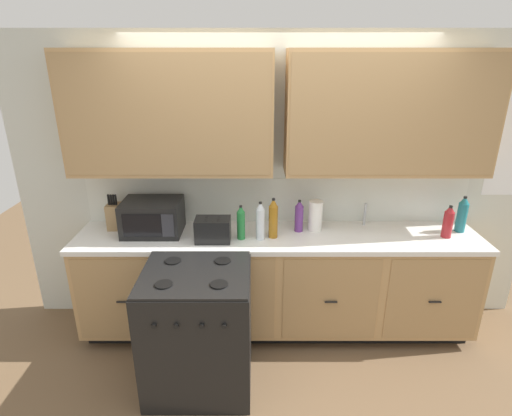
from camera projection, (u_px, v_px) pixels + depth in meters
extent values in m
plane|color=brown|center=(279.00, 351.00, 3.46)|extent=(8.31, 8.31, 0.00)
cube|color=silver|center=(278.00, 185.00, 3.59)|extent=(4.53, 0.05, 2.53)
cube|color=silver|center=(278.00, 200.00, 3.61)|extent=(3.33, 0.01, 0.40)
cube|color=tan|center=(171.00, 113.00, 3.18)|extent=(1.61, 0.34, 0.95)
cube|color=#A58052|center=(166.00, 117.00, 3.01)|extent=(1.58, 0.01, 0.89)
cube|color=tan|center=(392.00, 114.00, 3.17)|extent=(1.61, 0.34, 0.95)
cube|color=#A58052|center=(399.00, 117.00, 3.01)|extent=(1.58, 0.01, 0.89)
cube|color=black|center=(277.00, 322.00, 3.75)|extent=(3.26, 0.48, 0.10)
cube|color=tan|center=(278.00, 281.00, 3.56)|extent=(3.33, 0.60, 0.80)
cube|color=#A88354|center=(125.00, 300.00, 3.28)|extent=(0.76, 0.01, 0.73)
cube|color=black|center=(124.00, 302.00, 3.27)|extent=(0.10, 0.01, 0.01)
cube|color=#A88354|center=(228.00, 300.00, 3.28)|extent=(0.76, 0.01, 0.73)
cube|color=black|center=(228.00, 302.00, 3.26)|extent=(0.10, 0.01, 0.01)
cube|color=#A88354|center=(332.00, 301.00, 3.27)|extent=(0.76, 0.01, 0.73)
cube|color=black|center=(332.00, 302.00, 3.26)|extent=(0.10, 0.01, 0.01)
cube|color=#A88354|center=(436.00, 301.00, 3.27)|extent=(0.76, 0.01, 0.73)
cube|color=black|center=(437.00, 302.00, 3.26)|extent=(0.10, 0.01, 0.01)
cube|color=white|center=(279.00, 237.00, 3.41)|extent=(3.36, 0.63, 0.04)
cube|color=#A8AAAF|center=(370.00, 235.00, 3.43)|extent=(0.56, 0.38, 0.02)
cube|color=black|center=(200.00, 330.00, 2.99)|extent=(0.76, 0.66, 0.92)
cube|color=black|center=(196.00, 274.00, 2.82)|extent=(0.74, 0.65, 0.02)
cylinder|color=black|center=(165.00, 284.00, 2.66)|extent=(0.12, 0.12, 0.01)
cylinder|color=black|center=(220.00, 284.00, 2.66)|extent=(0.12, 0.12, 0.01)
cylinder|color=black|center=(175.00, 261.00, 2.96)|extent=(0.12, 0.12, 0.01)
cylinder|color=black|center=(224.00, 261.00, 2.96)|extent=(0.12, 0.12, 0.01)
cylinder|color=black|center=(155.00, 326.00, 2.56)|extent=(0.03, 0.02, 0.03)
cylinder|color=black|center=(177.00, 326.00, 2.56)|extent=(0.03, 0.02, 0.03)
cylinder|color=black|center=(203.00, 326.00, 2.56)|extent=(0.03, 0.02, 0.03)
cylinder|color=black|center=(225.00, 326.00, 2.56)|extent=(0.03, 0.02, 0.03)
cube|color=black|center=(154.00, 217.00, 3.40)|extent=(0.48, 0.36, 0.28)
cube|color=black|center=(144.00, 225.00, 3.23)|extent=(0.31, 0.01, 0.19)
cube|color=#28282D|center=(169.00, 226.00, 3.23)|extent=(0.10, 0.01, 0.19)
cube|color=black|center=(214.00, 230.00, 3.27)|extent=(0.28, 0.18, 0.19)
cube|color=black|center=(208.00, 219.00, 3.23)|extent=(0.02, 0.13, 0.01)
cube|color=black|center=(220.00, 219.00, 3.23)|extent=(0.02, 0.13, 0.01)
cube|color=#9C794E|center=(116.00, 216.00, 3.49)|extent=(0.11, 0.14, 0.22)
cylinder|color=black|center=(110.00, 199.00, 3.43)|extent=(0.02, 0.02, 0.09)
cylinder|color=black|center=(113.00, 199.00, 3.43)|extent=(0.02, 0.02, 0.09)
cylinder|color=black|center=(115.00, 200.00, 3.43)|extent=(0.02, 0.02, 0.09)
cylinder|color=black|center=(117.00, 200.00, 3.43)|extent=(0.02, 0.02, 0.09)
cylinder|color=#B2B5BA|center=(366.00, 214.00, 3.56)|extent=(0.02, 0.02, 0.20)
cylinder|color=white|center=(317.00, 216.00, 3.45)|extent=(0.12, 0.12, 0.26)
cylinder|color=#1E707A|center=(463.00, 218.00, 3.42)|extent=(0.08, 0.08, 0.25)
cone|color=#1E707A|center=(467.00, 200.00, 3.37)|extent=(0.07, 0.07, 0.06)
cylinder|color=black|center=(467.00, 198.00, 3.36)|extent=(0.03, 0.03, 0.02)
cylinder|color=#663384|center=(300.00, 219.00, 3.44)|extent=(0.07, 0.07, 0.22)
cone|color=#663384|center=(301.00, 203.00, 3.39)|extent=(0.06, 0.06, 0.06)
cylinder|color=black|center=(301.00, 201.00, 3.38)|extent=(0.02, 0.02, 0.02)
cylinder|color=silver|center=(262.00, 224.00, 3.28)|extent=(0.07, 0.07, 0.26)
cone|color=silver|center=(262.00, 206.00, 3.23)|extent=(0.06, 0.06, 0.06)
cylinder|color=black|center=(262.00, 203.00, 3.22)|extent=(0.02, 0.02, 0.02)
cylinder|color=maroon|center=(450.00, 225.00, 3.32)|extent=(0.08, 0.08, 0.22)
cone|color=maroon|center=(452.00, 209.00, 3.27)|extent=(0.07, 0.07, 0.05)
cylinder|color=black|center=(453.00, 207.00, 3.26)|extent=(0.03, 0.03, 0.02)
cylinder|color=#9E6619|center=(275.00, 222.00, 3.31)|extent=(0.07, 0.07, 0.27)
cone|color=#9E6619|center=(275.00, 202.00, 3.25)|extent=(0.07, 0.07, 0.07)
cylinder|color=black|center=(275.00, 199.00, 3.24)|extent=(0.03, 0.03, 0.02)
cylinder|color=#237A38|center=(243.00, 225.00, 3.29)|extent=(0.07, 0.07, 0.23)
cone|color=#237A38|center=(242.00, 209.00, 3.24)|extent=(0.06, 0.06, 0.06)
cylinder|color=black|center=(242.00, 206.00, 3.23)|extent=(0.02, 0.02, 0.02)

